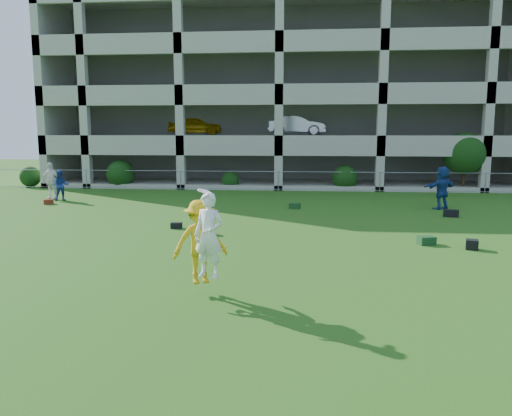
# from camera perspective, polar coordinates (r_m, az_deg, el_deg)

# --- Properties ---
(ground) EXTENTS (100.00, 100.00, 0.00)m
(ground) POSITION_cam_1_polar(r_m,az_deg,el_deg) (11.53, -2.29, -9.17)
(ground) COLOR #235114
(ground) RESTS_ON ground
(bystander_a) EXTENTS (0.93, 0.84, 1.57)m
(bystander_a) POSITION_cam_1_polar(r_m,az_deg,el_deg) (27.57, -21.40, 2.41)
(bystander_a) COLOR navy
(bystander_a) RESTS_ON ground
(bystander_b) EXTENTS (1.14, 0.48, 1.94)m
(bystander_b) POSITION_cam_1_polar(r_m,az_deg,el_deg) (28.29, -22.40, 2.87)
(bystander_b) COLOR white
(bystander_b) RESTS_ON ground
(bystander_d) EXTENTS (1.85, 1.50, 1.98)m
(bystander_d) POSITION_cam_1_polar(r_m,az_deg,el_deg) (24.41, 20.48, 2.19)
(bystander_d) COLOR navy
(bystander_d) RESTS_ON ground
(bag_red_a) EXTENTS (0.62, 0.49, 0.28)m
(bag_red_a) POSITION_cam_1_polar(r_m,az_deg,el_deg) (17.39, -5.87, -2.59)
(bag_red_a) COLOR #530E19
(bag_red_a) RESTS_ON ground
(bag_black_b) EXTENTS (0.41, 0.27, 0.22)m
(bag_black_b) POSITION_cam_1_polar(r_m,az_deg,el_deg) (18.62, -9.08, -1.99)
(bag_black_b) COLOR black
(bag_black_b) RESTS_ON ground
(bag_green_c) EXTENTS (0.57, 0.47, 0.26)m
(bag_green_c) POSITION_cam_1_polar(r_m,az_deg,el_deg) (16.70, 18.91, -3.53)
(bag_green_c) COLOR #13351B
(bag_green_c) RESTS_ON ground
(crate_d) EXTENTS (0.43, 0.43, 0.30)m
(crate_d) POSITION_cam_1_polar(r_m,az_deg,el_deg) (16.50, 23.46, -3.85)
(crate_d) COLOR black
(crate_d) RESTS_ON ground
(bag_black_e) EXTENTS (0.65, 0.42, 0.30)m
(bag_black_e) POSITION_cam_1_polar(r_m,az_deg,el_deg) (22.39, 21.39, -0.57)
(bag_black_e) COLOR black
(bag_black_e) RESTS_ON ground
(bag_red_f) EXTENTS (0.53, 0.49, 0.24)m
(bag_red_f) POSITION_cam_1_polar(r_m,az_deg,el_deg) (26.54, -22.64, 0.67)
(bag_red_f) COLOR #5E2210
(bag_red_f) RESTS_ON ground
(bag_green_g) EXTENTS (0.55, 0.40, 0.25)m
(bag_green_g) POSITION_cam_1_polar(r_m,az_deg,el_deg) (23.12, 4.44, 0.22)
(bag_green_g) COLOR #153A1C
(bag_green_g) RESTS_ON ground
(frisbee_contest) EXTENTS (1.36, 1.36, 2.10)m
(frisbee_contest) POSITION_cam_1_polar(r_m,az_deg,el_deg) (10.77, -6.18, -3.67)
(frisbee_contest) COLOR gold
(frisbee_contest) RESTS_ON ground
(parking_garage) EXTENTS (30.00, 14.00, 12.00)m
(parking_garage) POSITION_cam_1_polar(r_m,az_deg,el_deg) (38.67, 3.27, 12.41)
(parking_garage) COLOR #9E998C
(parking_garage) RESTS_ON ground
(fence) EXTENTS (36.06, 0.06, 1.20)m
(fence) POSITION_cam_1_polar(r_m,az_deg,el_deg) (30.05, 2.57, 3.15)
(fence) COLOR gray
(fence) RESTS_ON ground
(shrub_row) EXTENTS (34.38, 2.52, 3.50)m
(shrub_row) POSITION_cam_1_polar(r_m,az_deg,el_deg) (30.79, 11.24, 4.80)
(shrub_row) COLOR #163D11
(shrub_row) RESTS_ON ground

